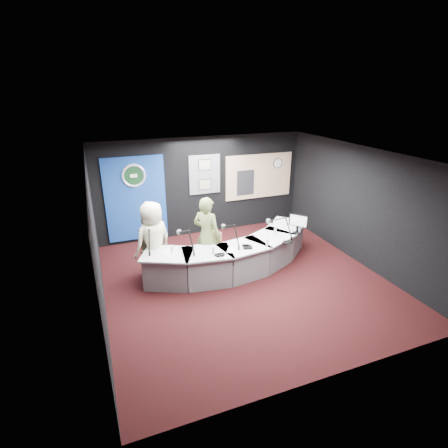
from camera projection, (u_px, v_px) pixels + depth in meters
name	position (u px, v px, depth m)	size (l,w,h in m)	color
ground	(245.00, 280.00, 7.86)	(6.00, 6.00, 0.00)	black
ceiling	(248.00, 156.00, 6.82)	(6.00, 6.00, 0.02)	silver
wall_back	(203.00, 186.00, 9.94)	(6.00, 0.02, 2.80)	black
wall_front	(338.00, 299.00, 4.74)	(6.00, 0.02, 2.80)	black
wall_left	(96.00, 244.00, 6.34)	(0.02, 6.00, 2.80)	black
wall_right	(361.00, 206.00, 8.34)	(0.02, 6.00, 2.80)	black
broadcast_desk	(234.00, 256.00, 8.18)	(4.50, 1.90, 0.75)	#B7B9BB
backdrop_panel	(136.00, 199.00, 9.34)	(1.60, 0.05, 2.30)	navy
agency_seal	(134.00, 176.00, 9.06)	(0.63, 0.63, 0.07)	silver
seal_center	(134.00, 176.00, 9.07)	(0.48, 0.48, 0.01)	black
pinboard	(205.00, 175.00, 9.80)	(0.90, 0.04, 1.10)	slate
framed_photo_upper	(205.00, 165.00, 9.67)	(0.34, 0.02, 0.27)	gray
framed_photo_lower	(205.00, 184.00, 9.88)	(0.34, 0.02, 0.27)	gray
booth_window_frame	(259.00, 176.00, 10.44)	(2.12, 0.06, 1.32)	tan
booth_glow	(259.00, 176.00, 10.43)	(2.00, 0.02, 1.20)	#FFCAA1
equipment_rack	(245.00, 183.00, 10.32)	(0.55, 0.02, 0.75)	black
wall_clock	(278.00, 163.00, 10.48)	(0.28, 0.28, 0.01)	white
armchair_left	(155.00, 258.00, 7.86)	(0.54, 0.54, 0.96)	#A8774C
armchair_right	(207.00, 252.00, 8.11)	(0.54, 0.54, 0.96)	#A8774C
draped_jacket	(153.00, 247.00, 8.03)	(0.50, 0.10, 0.70)	#686358
person_man	(153.00, 241.00, 7.71)	(0.88, 0.57, 1.79)	beige
person_woman	(207.00, 235.00, 7.95)	(0.66, 0.44, 1.82)	#606A37
computer_monitor	(298.00, 221.00, 8.37)	(0.49, 0.03, 0.33)	black
desk_phone	(248.00, 247.00, 7.68)	(0.19, 0.15, 0.05)	black
headphones_near	(287.00, 242.00, 7.96)	(0.23, 0.23, 0.04)	black
headphones_far	(220.00, 255.00, 7.36)	(0.22, 0.22, 0.04)	black
paper_stack	(169.00, 253.00, 7.48)	(0.23, 0.33, 0.00)	white
notepad	(232.00, 250.00, 7.60)	(0.19, 0.27, 0.00)	white
boom_mic_a	(151.00, 237.00, 7.52)	(0.32, 0.71, 0.60)	black
boom_mic_b	(186.00, 238.00, 7.45)	(0.27, 0.72, 0.60)	black
boom_mic_c	(231.00, 233.00, 7.74)	(0.25, 0.73, 0.60)	black
boom_mic_d	(280.00, 225.00, 8.13)	(0.46, 0.64, 0.60)	black
water_bottles	(243.00, 241.00, 7.82)	(3.21, 0.53, 0.18)	silver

